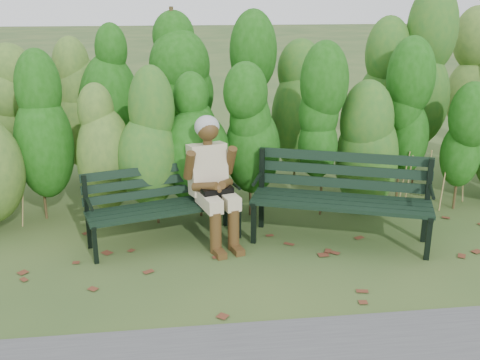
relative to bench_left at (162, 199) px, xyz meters
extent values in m
plane|color=#2C4921|center=(0.76, -0.72, -0.45)|extent=(80.00, 80.00, 0.00)
cylinder|color=#47381E|center=(-1.38, 0.58, -0.05)|extent=(0.03, 0.03, 0.80)
ellipsoid|color=#276321|center=(-1.38, 0.58, 0.59)|extent=(0.64, 0.64, 1.44)
cylinder|color=#47381E|center=(-0.77, 0.58, -0.05)|extent=(0.03, 0.03, 0.80)
ellipsoid|color=#276321|center=(-0.77, 0.58, 0.59)|extent=(0.64, 0.64, 1.44)
cylinder|color=#47381E|center=(-0.16, 0.58, -0.05)|extent=(0.03, 0.03, 0.80)
ellipsoid|color=#276321|center=(-0.16, 0.58, 0.59)|extent=(0.64, 0.64, 1.44)
cylinder|color=#47381E|center=(0.45, 0.58, -0.05)|extent=(0.03, 0.03, 0.80)
ellipsoid|color=#276321|center=(0.45, 0.58, 0.59)|extent=(0.64, 0.64, 1.44)
cylinder|color=#47381E|center=(1.06, 0.58, -0.05)|extent=(0.03, 0.03, 0.80)
ellipsoid|color=#276321|center=(1.06, 0.58, 0.59)|extent=(0.64, 0.64, 1.44)
cylinder|color=#47381E|center=(1.68, 0.58, -0.05)|extent=(0.03, 0.03, 0.80)
ellipsoid|color=#276321|center=(1.68, 0.58, 0.59)|extent=(0.64, 0.64, 1.44)
cylinder|color=#47381E|center=(2.29, 0.58, -0.05)|extent=(0.03, 0.03, 0.80)
ellipsoid|color=#276321|center=(2.29, 0.58, 0.59)|extent=(0.64, 0.64, 1.44)
cylinder|color=#47381E|center=(2.90, 0.58, -0.05)|extent=(0.03, 0.03, 0.80)
ellipsoid|color=#276321|center=(2.90, 0.58, 0.59)|extent=(0.64, 0.64, 1.44)
cylinder|color=#47381E|center=(3.51, 0.58, -0.05)|extent=(0.03, 0.03, 0.80)
ellipsoid|color=#276321|center=(3.51, 0.58, 0.59)|extent=(0.64, 0.64, 1.44)
cylinder|color=#47381E|center=(-1.93, 1.58, 0.10)|extent=(0.04, 0.04, 1.10)
cylinder|color=#47381E|center=(-1.16, 1.58, 0.10)|extent=(0.04, 0.04, 1.10)
ellipsoid|color=#154F0D|center=(-1.16, 1.58, 0.98)|extent=(0.70, 0.70, 1.98)
cylinder|color=#47381E|center=(-0.39, 1.58, 0.10)|extent=(0.04, 0.04, 1.10)
ellipsoid|color=#154F0D|center=(-0.39, 1.58, 0.98)|extent=(0.70, 0.70, 1.98)
cylinder|color=#47381E|center=(0.37, 1.58, 0.10)|extent=(0.04, 0.04, 1.10)
ellipsoid|color=#154F0D|center=(0.37, 1.58, 0.98)|extent=(0.70, 0.70, 1.98)
cylinder|color=#47381E|center=(1.14, 1.58, 0.10)|extent=(0.04, 0.04, 1.10)
ellipsoid|color=#154F0D|center=(1.14, 1.58, 0.98)|extent=(0.70, 0.70, 1.98)
cylinder|color=#47381E|center=(1.91, 1.58, 0.10)|extent=(0.04, 0.04, 1.10)
ellipsoid|color=#154F0D|center=(1.91, 1.58, 0.98)|extent=(0.70, 0.70, 1.98)
cylinder|color=#47381E|center=(2.68, 1.58, 0.10)|extent=(0.04, 0.04, 1.10)
ellipsoid|color=#154F0D|center=(2.68, 1.58, 0.98)|extent=(0.70, 0.70, 1.98)
cylinder|color=#47381E|center=(3.45, 1.58, 0.10)|extent=(0.04, 0.04, 1.10)
ellipsoid|color=#154F0D|center=(3.45, 1.58, 0.98)|extent=(0.70, 0.70, 1.98)
cylinder|color=#47381E|center=(4.21, 1.58, 0.10)|extent=(0.04, 0.04, 1.10)
cube|color=brown|center=(0.22, -0.19, -0.45)|extent=(0.10, 0.08, 0.01)
cube|color=brown|center=(-1.12, -1.51, -0.45)|extent=(0.11, 0.09, 0.01)
cube|color=brown|center=(1.20, -1.45, -0.45)|extent=(0.09, 0.07, 0.01)
cube|color=brown|center=(2.68, -0.35, -0.45)|extent=(0.09, 0.11, 0.01)
cube|color=brown|center=(1.45, -0.99, -0.45)|extent=(0.11, 0.11, 0.01)
cube|color=brown|center=(0.95, -0.63, -0.45)|extent=(0.11, 0.11, 0.01)
cube|color=brown|center=(-0.50, -1.79, -0.45)|extent=(0.10, 0.11, 0.01)
cube|color=brown|center=(2.04, -0.89, -0.45)|extent=(0.08, 0.10, 0.01)
cube|color=brown|center=(2.74, -0.42, -0.45)|extent=(0.09, 0.07, 0.01)
cube|color=brown|center=(-1.11, -0.51, -0.45)|extent=(0.08, 0.10, 0.01)
cube|color=brown|center=(-1.33, -0.09, -0.45)|extent=(0.10, 0.08, 0.01)
cube|color=brown|center=(1.24, 0.23, -0.45)|extent=(0.11, 0.10, 0.01)
cube|color=brown|center=(1.56, -0.33, -0.45)|extent=(0.09, 0.10, 0.01)
cube|color=brown|center=(2.47, -0.91, -0.45)|extent=(0.11, 0.10, 0.01)
cube|color=brown|center=(2.11, 0.19, -0.45)|extent=(0.07, 0.09, 0.01)
cube|color=brown|center=(3.25, -0.10, -0.45)|extent=(0.11, 0.11, 0.01)
cube|color=brown|center=(-0.21, -0.46, -0.45)|extent=(0.10, 0.11, 0.01)
cube|color=brown|center=(3.66, 0.25, -0.45)|extent=(0.11, 0.11, 0.01)
cube|color=brown|center=(-0.92, -1.85, -0.45)|extent=(0.10, 0.09, 0.01)
cube|color=brown|center=(2.26, -0.05, -0.45)|extent=(0.10, 0.09, 0.01)
cube|color=brown|center=(1.01, 0.07, -0.45)|extent=(0.08, 0.09, 0.01)
cube|color=brown|center=(1.69, -0.28, -0.45)|extent=(0.11, 0.10, 0.01)
cube|color=brown|center=(0.90, -0.91, -0.45)|extent=(0.11, 0.11, 0.01)
cube|color=black|center=(0.07, -0.24, -0.07)|extent=(1.51, 0.52, 0.03)
cube|color=black|center=(0.04, -0.14, -0.07)|extent=(1.51, 0.52, 0.03)
cube|color=black|center=(0.01, -0.04, -0.07)|extent=(1.51, 0.52, 0.03)
cube|color=black|center=(-0.02, 0.06, -0.07)|extent=(1.51, 0.52, 0.03)
cube|color=black|center=(-0.04, 0.14, 0.03)|extent=(1.50, 0.47, 0.09)
cube|color=black|center=(-0.04, 0.15, 0.15)|extent=(1.50, 0.47, 0.09)
cube|color=black|center=(-0.05, 0.17, 0.27)|extent=(1.50, 0.47, 0.09)
cube|color=black|center=(-0.64, -0.46, -0.26)|extent=(0.05, 0.05, 0.39)
cube|color=black|center=(-0.74, -0.10, -0.07)|extent=(0.05, 0.05, 0.77)
cube|color=black|center=(-0.68, -0.29, -0.09)|extent=(0.16, 0.42, 0.03)
cylinder|color=black|center=(-0.67, -0.34, 0.10)|extent=(0.12, 0.32, 0.03)
cube|color=black|center=(0.78, -0.05, -0.26)|extent=(0.05, 0.05, 0.39)
cube|color=black|center=(0.68, 0.30, -0.07)|extent=(0.05, 0.05, 0.77)
cube|color=black|center=(0.73, 0.11, -0.09)|extent=(0.16, 0.42, 0.03)
cylinder|color=black|center=(0.75, 0.07, 0.10)|extent=(0.12, 0.32, 0.03)
cube|color=black|center=(1.73, -0.47, -0.01)|extent=(1.72, 0.71, 0.04)
cube|color=black|center=(1.77, -0.36, -0.01)|extent=(1.72, 0.71, 0.04)
cube|color=black|center=(1.81, -0.24, -0.01)|extent=(1.72, 0.71, 0.04)
cube|color=black|center=(1.85, -0.12, -0.01)|extent=(1.72, 0.71, 0.04)
cube|color=black|center=(1.89, -0.04, 0.10)|extent=(1.70, 0.66, 0.10)
cube|color=black|center=(1.89, -0.02, 0.24)|extent=(1.70, 0.66, 0.10)
cube|color=black|center=(1.90, -0.01, 0.38)|extent=(1.70, 0.66, 0.10)
cube|color=black|center=(0.92, -0.19, -0.23)|extent=(0.06, 0.06, 0.45)
cube|color=black|center=(1.07, 0.21, -0.01)|extent=(0.06, 0.06, 0.89)
cube|color=black|center=(0.99, -0.01, -0.03)|extent=(0.22, 0.48, 0.04)
cylinder|color=black|center=(0.97, -0.05, 0.19)|extent=(0.16, 0.36, 0.04)
cube|color=black|center=(2.53, -0.78, -0.23)|extent=(0.06, 0.06, 0.45)
cube|color=black|center=(2.67, -0.37, -0.01)|extent=(0.06, 0.06, 0.89)
cube|color=black|center=(2.59, -0.59, -0.03)|extent=(0.22, 0.48, 0.04)
cylinder|color=black|center=(2.58, -0.64, 0.19)|extent=(0.16, 0.36, 0.04)
cube|color=beige|center=(0.47, -0.19, 0.03)|extent=(0.26, 0.47, 0.14)
cube|color=beige|center=(0.65, -0.14, 0.03)|extent=(0.26, 0.47, 0.14)
cylinder|color=#4A3217|center=(0.52, -0.37, -0.24)|extent=(0.14, 0.14, 0.43)
cylinder|color=#4A3217|center=(0.70, -0.31, -0.24)|extent=(0.14, 0.14, 0.43)
cube|color=#4A3217|center=(0.54, -0.45, -0.42)|extent=(0.15, 0.23, 0.06)
cube|color=#4A3217|center=(0.72, -0.39, -0.42)|extent=(0.15, 0.23, 0.06)
cube|color=beige|center=(0.48, 0.11, 0.27)|extent=(0.44, 0.36, 0.55)
cylinder|color=#4A3217|center=(0.49, 0.09, 0.55)|extent=(0.09, 0.09, 0.11)
sphere|color=#4A3217|center=(0.49, 0.08, 0.69)|extent=(0.22, 0.22, 0.22)
ellipsoid|color=gray|center=(0.48, 0.10, 0.72)|extent=(0.26, 0.24, 0.23)
cylinder|color=#4A3217|center=(0.29, -0.04, 0.36)|extent=(0.15, 0.24, 0.33)
cylinder|color=#4A3217|center=(0.72, 0.09, 0.36)|extent=(0.15, 0.24, 0.33)
cylinder|color=#4A3217|center=(0.43, -0.14, 0.16)|extent=(0.28, 0.24, 0.14)
cylinder|color=#4A3217|center=(0.65, -0.08, 0.16)|extent=(0.18, 0.30, 0.14)
sphere|color=#4A3217|center=(0.56, -0.17, 0.14)|extent=(0.12, 0.12, 0.12)
cube|color=black|center=(0.56, -0.16, 0.07)|extent=(0.34, 0.21, 0.17)
camera|label=1|loc=(0.12, -5.42, 2.01)|focal=42.00mm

